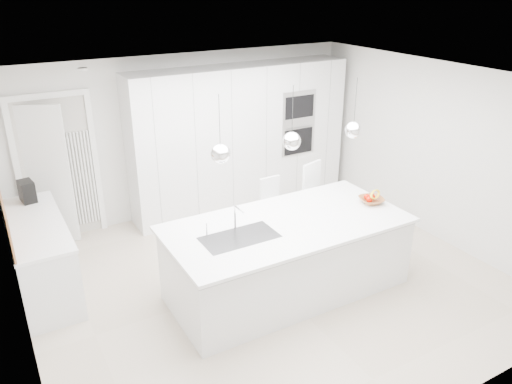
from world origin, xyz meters
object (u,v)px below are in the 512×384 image
espresso_machine (27,191)px  bar_stool_right (317,205)px  island_base (288,259)px  fruit_bowl (371,200)px  bar_stool_left (274,214)px

espresso_machine → bar_stool_right: bearing=-29.0°
island_base → bar_stool_right: (1.01, 0.84, 0.15)m
island_base → fruit_bowl: fruit_bowl is taller
island_base → bar_stool_left: 1.10m
espresso_machine → bar_stool_right: (3.54, -1.34, -0.46)m
bar_stool_left → fruit_bowl: bearing=-54.6°
island_base → espresso_machine: size_ratio=10.30×
island_base → espresso_machine: 3.39m
island_base → bar_stool_right: bearing=39.5°
bar_stool_left → island_base: bearing=-115.0°
bar_stool_right → fruit_bowl: bearing=-93.6°
espresso_machine → bar_stool_left: espresso_machine is taller
island_base → bar_stool_left: (0.42, 1.01, 0.07)m
fruit_bowl → bar_stool_left: bar_stool_left is taller
espresso_machine → bar_stool_right: espresso_machine is taller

